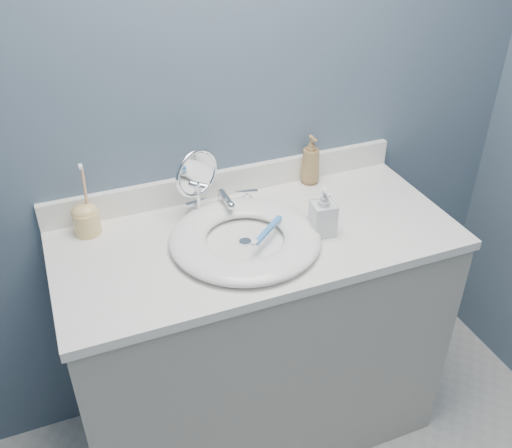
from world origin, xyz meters
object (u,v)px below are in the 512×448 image
makeup_mirror (197,181)px  toothbrush_holder (86,218)px  soap_bottle_clear (323,211)px  soap_bottle_amber (311,160)px

makeup_mirror → toothbrush_holder: bearing=150.1°
soap_bottle_clear → toothbrush_holder: (-0.66, 0.27, -0.02)m
makeup_mirror → soap_bottle_clear: bearing=-58.5°
makeup_mirror → soap_bottle_clear: size_ratio=1.52×
soap_bottle_clear → toothbrush_holder: 0.71m
makeup_mirror → soap_bottle_clear: 0.40m
soap_bottle_amber → soap_bottle_clear: 0.32m
soap_bottle_amber → toothbrush_holder: size_ratio=0.75×
makeup_mirror → soap_bottle_clear: (0.32, -0.23, -0.05)m
toothbrush_holder → makeup_mirror: bearing=-6.6°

